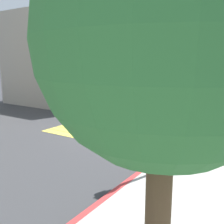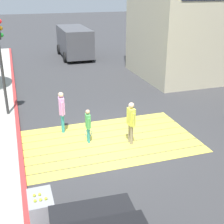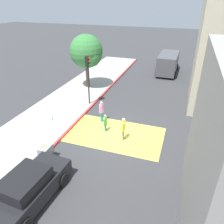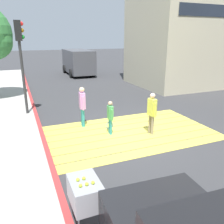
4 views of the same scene
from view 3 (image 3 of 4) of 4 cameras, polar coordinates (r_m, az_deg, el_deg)
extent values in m
plane|color=#38383A|center=(15.02, 0.88, -5.90)|extent=(120.00, 120.00, 0.00)
cube|color=#EAD64C|center=(13.75, -1.29, -9.50)|extent=(6.40, 0.50, 0.01)
cube|color=#EAD64C|center=(14.16, -0.52, -8.23)|extent=(6.40, 0.50, 0.01)
cube|color=#EAD64C|center=(14.58, 0.21, -7.02)|extent=(6.40, 0.50, 0.01)
cube|color=#EAD64C|center=(15.01, 0.89, -5.88)|extent=(6.40, 0.50, 0.01)
cube|color=#EAD64C|center=(15.45, 1.52, -4.81)|extent=(6.40, 0.50, 0.01)
cube|color=#EAD64C|center=(15.90, 2.13, -3.79)|extent=(6.40, 0.50, 0.01)
cube|color=#EAD64C|center=(16.35, 2.69, -2.83)|extent=(6.40, 0.50, 0.01)
cube|color=#ADA8A0|center=(17.29, -17.05, -2.12)|extent=(4.80, 40.00, 0.12)
cube|color=#BC3333|center=(16.12, -10.18, -3.53)|extent=(0.16, 40.00, 0.13)
cube|color=black|center=(11.15, -20.75, -18.60)|extent=(2.05, 4.40, 0.80)
cube|color=black|center=(10.61, -21.93, -16.53)|extent=(1.65, 2.15, 0.60)
cube|color=#1E2833|center=(11.11, -18.65, -13.92)|extent=(1.49, 0.42, 0.49)
cylinder|color=black|center=(11.56, -12.64, -16.92)|extent=(0.26, 0.67, 0.66)
cylinder|color=black|center=(12.47, -19.59, -14.17)|extent=(0.26, 0.67, 0.66)
cube|color=#4C4C51|center=(27.83, 14.44, 12.37)|extent=(2.16, 5.22, 2.10)
cube|color=#19232D|center=(25.27, 13.84, 11.78)|extent=(1.89, 0.08, 0.70)
cylinder|color=black|center=(26.65, 11.53, 9.99)|extent=(0.27, 0.80, 0.80)
cylinder|color=black|center=(26.46, 16.06, 9.33)|extent=(0.27, 0.80, 0.80)
cylinder|color=black|center=(29.72, 12.57, 11.74)|extent=(0.27, 0.80, 0.80)
cylinder|color=black|center=(29.55, 16.65, 11.15)|extent=(0.27, 0.80, 0.80)
cylinder|color=#2D2D2D|center=(18.50, -6.15, 6.67)|extent=(0.12, 0.12, 3.40)
cube|color=black|center=(17.85, -6.50, 13.02)|extent=(0.28, 0.28, 0.84)
sphere|color=#FF2323|center=(17.72, -6.06, 13.86)|extent=(0.18, 0.18, 0.18)
sphere|color=#956310|center=(17.78, -6.02, 13.02)|extent=(0.18, 0.18, 0.18)
sphere|color=#188429|center=(17.85, -5.98, 12.18)|extent=(0.18, 0.18, 0.18)
cylinder|color=brown|center=(22.50, -6.40, 9.46)|extent=(0.36, 0.36, 2.60)
sphere|color=#387F3D|center=(21.86, -6.75, 15.49)|extent=(3.20, 3.20, 3.20)
sphere|color=#387F3D|center=(21.44, -5.54, 14.20)|extent=(1.92, 1.92, 1.92)
cube|color=#99999E|center=(13.02, -16.95, -9.56)|extent=(0.56, 0.80, 0.50)
cylinder|color=#99999E|center=(13.39, -15.10, -10.65)|extent=(0.04, 0.04, 0.45)
cylinder|color=#99999E|center=(13.61, -16.70, -10.18)|extent=(0.04, 0.04, 0.45)
cylinder|color=#99999E|center=(12.99, -16.63, -12.25)|extent=(0.04, 0.04, 0.45)
cylinder|color=#99999E|center=(13.22, -18.26, -11.73)|extent=(0.04, 0.04, 0.45)
sphere|color=#CCE033|center=(12.82, -17.95, -8.79)|extent=(0.07, 0.07, 0.07)
sphere|color=#CCE033|center=(12.76, -17.51, -8.91)|extent=(0.07, 0.07, 0.07)
sphere|color=#CCE033|center=(12.69, -17.06, -9.04)|extent=(0.07, 0.07, 0.07)
sphere|color=#CCE033|center=(12.95, -17.44, -8.30)|extent=(0.07, 0.07, 0.07)
sphere|color=#CCE033|center=(12.88, -17.00, -8.43)|extent=(0.07, 0.07, 0.07)
cylinder|color=#33A5BF|center=(16.96, -15.37, -1.81)|extent=(0.07, 0.07, 0.22)
cylinder|color=teal|center=(16.42, -2.60, -1.13)|extent=(0.12, 0.12, 0.79)
cylinder|color=teal|center=(16.29, -2.86, -1.40)|extent=(0.12, 0.12, 0.79)
cube|color=#D18CC6|center=(16.01, -2.79, 0.99)|extent=(0.24, 0.36, 0.66)
sphere|color=beige|center=(15.82, -2.82, 2.44)|extent=(0.20, 0.20, 0.20)
cylinder|color=#D18CC6|center=(16.20, -2.47, 1.08)|extent=(0.09, 0.09, 0.56)
cylinder|color=#D18CC6|center=(15.88, -3.10, 0.48)|extent=(0.09, 0.09, 0.56)
cylinder|color=gray|center=(14.40, 3.01, -5.77)|extent=(0.11, 0.11, 0.76)
cylinder|color=gray|center=(14.26, 2.87, -6.13)|extent=(0.11, 0.11, 0.76)
cube|color=#D8D84C|center=(13.96, 3.01, -3.57)|extent=(0.23, 0.35, 0.63)
sphere|color=beige|center=(13.73, 3.06, -2.02)|extent=(0.20, 0.20, 0.20)
cylinder|color=#D8D84C|center=(14.15, 3.18, -3.39)|extent=(0.08, 0.08, 0.54)
cylinder|color=#D8D84C|center=(13.83, 2.83, -4.20)|extent=(0.08, 0.08, 0.54)
cylinder|color=teal|center=(15.26, -1.64, -3.94)|extent=(0.09, 0.09, 0.62)
cylinder|color=teal|center=(15.15, -1.84, -4.19)|extent=(0.09, 0.09, 0.62)
cube|color=#4CA559|center=(14.91, -1.77, -2.22)|extent=(0.18, 0.28, 0.51)
sphere|color=tan|center=(14.74, -1.79, -1.02)|extent=(0.16, 0.16, 0.16)
cylinder|color=#4CA559|center=(15.07, -1.51, -2.10)|extent=(0.07, 0.07, 0.44)
cylinder|color=#4CA559|center=(14.81, -2.03, -2.69)|extent=(0.07, 0.07, 0.44)
cylinder|color=black|center=(15.22, -1.36, -3.04)|extent=(0.03, 0.03, 0.28)
torus|color=blue|center=(15.35, -1.35, -3.82)|extent=(0.28, 0.04, 0.28)
camera|label=1|loc=(25.18, -6.37, 16.61)|focal=42.12mm
camera|label=2|loc=(7.86, -48.48, -4.42)|focal=48.96mm
camera|label=4|loc=(10.04, -36.06, -6.41)|focal=37.46mm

